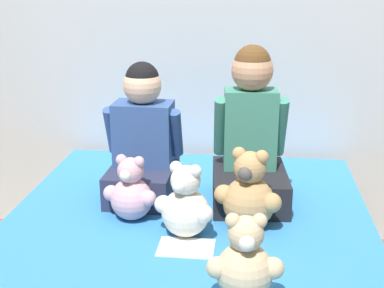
{
  "coord_description": "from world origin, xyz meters",
  "views": [
    {
      "loc": [
        0.25,
        -1.88,
        1.49
      ],
      "look_at": [
        0.0,
        0.27,
        0.78
      ],
      "focal_mm": 50.0,
      "sensor_mm": 36.0,
      "label": 1
    }
  ],
  "objects_px": {
    "teddy_bear_held_by_left_child": "(131,193)",
    "bed": "(184,288)",
    "child_on_right": "(250,142)",
    "teddy_bear_held_by_right_child": "(249,195)",
    "child_on_left": "(143,142)",
    "teddy_bear_between_children": "(185,205)",
    "teddy_bear_at_foot_of_bed": "(245,263)",
    "sign_card": "(186,248)"
  },
  "relations": [
    {
      "from": "teddy_bear_held_by_right_child",
      "to": "teddy_bear_between_children",
      "type": "distance_m",
      "value": 0.26
    },
    {
      "from": "bed",
      "to": "teddy_bear_held_by_left_child",
      "type": "height_order",
      "value": "teddy_bear_held_by_left_child"
    },
    {
      "from": "child_on_left",
      "to": "sign_card",
      "type": "bearing_deg",
      "value": -60.68
    },
    {
      "from": "child_on_left",
      "to": "teddy_bear_at_foot_of_bed",
      "type": "xyz_separation_m",
      "value": [
        0.48,
        -0.77,
        -0.13
      ]
    },
    {
      "from": "child_on_left",
      "to": "teddy_bear_between_children",
      "type": "relative_size",
      "value": 2.05
    },
    {
      "from": "teddy_bear_held_by_left_child",
      "to": "bed",
      "type": "bearing_deg",
      "value": -11.35
    },
    {
      "from": "teddy_bear_held_by_left_child",
      "to": "sign_card",
      "type": "distance_m",
      "value": 0.36
    },
    {
      "from": "teddy_bear_between_children",
      "to": "teddy_bear_held_by_left_child",
      "type": "bearing_deg",
      "value": 176.54
    },
    {
      "from": "teddy_bear_held_by_left_child",
      "to": "teddy_bear_between_children",
      "type": "height_order",
      "value": "teddy_bear_between_children"
    },
    {
      "from": "child_on_right",
      "to": "teddy_bear_held_by_right_child",
      "type": "relative_size",
      "value": 2.09
    },
    {
      "from": "bed",
      "to": "child_on_right",
      "type": "xyz_separation_m",
      "value": [
        0.25,
        0.36,
        0.53
      ]
    },
    {
      "from": "teddy_bear_at_foot_of_bed",
      "to": "bed",
      "type": "bearing_deg",
      "value": 115.22
    },
    {
      "from": "bed",
      "to": "teddy_bear_between_children",
      "type": "height_order",
      "value": "teddy_bear_between_children"
    },
    {
      "from": "sign_card",
      "to": "teddy_bear_held_by_left_child",
      "type": "bearing_deg",
      "value": 138.93
    },
    {
      "from": "teddy_bear_between_children",
      "to": "sign_card",
      "type": "relative_size",
      "value": 1.42
    },
    {
      "from": "child_on_right",
      "to": "sign_card",
      "type": "xyz_separation_m",
      "value": [
        -0.22,
        -0.48,
        -0.27
      ]
    },
    {
      "from": "teddy_bear_held_by_left_child",
      "to": "teddy_bear_at_foot_of_bed",
      "type": "relative_size",
      "value": 0.96
    },
    {
      "from": "bed",
      "to": "child_on_left",
      "type": "bearing_deg",
      "value": 123.09
    },
    {
      "from": "teddy_bear_between_children",
      "to": "teddy_bear_at_foot_of_bed",
      "type": "distance_m",
      "value": 0.46
    },
    {
      "from": "teddy_bear_held_by_left_child",
      "to": "child_on_right",
      "type": "bearing_deg",
      "value": 40.05
    },
    {
      "from": "child_on_left",
      "to": "teddy_bear_at_foot_of_bed",
      "type": "bearing_deg",
      "value": -56.91
    },
    {
      "from": "teddy_bear_at_foot_of_bed",
      "to": "sign_card",
      "type": "relative_size",
      "value": 1.38
    },
    {
      "from": "teddy_bear_between_children",
      "to": "bed",
      "type": "bearing_deg",
      "value": 137.2
    },
    {
      "from": "teddy_bear_held_by_left_child",
      "to": "child_on_left",
      "type": "bearing_deg",
      "value": 101.82
    },
    {
      "from": "teddy_bear_held_by_right_child",
      "to": "teddy_bear_between_children",
      "type": "relative_size",
      "value": 1.11
    },
    {
      "from": "bed",
      "to": "child_on_right",
      "type": "bearing_deg",
      "value": 55.19
    },
    {
      "from": "teddy_bear_held_by_right_child",
      "to": "teddy_bear_between_children",
      "type": "height_order",
      "value": "teddy_bear_held_by_right_child"
    },
    {
      "from": "teddy_bear_at_foot_of_bed",
      "to": "child_on_right",
      "type": "bearing_deg",
      "value": 84.23
    },
    {
      "from": "child_on_right",
      "to": "teddy_bear_held_by_right_child",
      "type": "height_order",
      "value": "child_on_right"
    },
    {
      "from": "child_on_right",
      "to": "teddy_bear_at_foot_of_bed",
      "type": "xyz_separation_m",
      "value": [
        -0.0,
        -0.77,
        -0.15
      ]
    },
    {
      "from": "bed",
      "to": "teddy_bear_at_foot_of_bed",
      "type": "height_order",
      "value": "teddy_bear_at_foot_of_bed"
    },
    {
      "from": "teddy_bear_held_by_right_child",
      "to": "teddy_bear_at_foot_of_bed",
      "type": "relative_size",
      "value": 1.15
    },
    {
      "from": "child_on_left",
      "to": "teddy_bear_held_by_right_child",
      "type": "bearing_deg",
      "value": -28.41
    },
    {
      "from": "teddy_bear_held_by_left_child",
      "to": "sign_card",
      "type": "relative_size",
      "value": 1.32
    },
    {
      "from": "child_on_right",
      "to": "teddy_bear_at_foot_of_bed",
      "type": "height_order",
      "value": "child_on_right"
    },
    {
      "from": "sign_card",
      "to": "teddy_bear_between_children",
      "type": "bearing_deg",
      "value": 98.57
    },
    {
      "from": "child_on_right",
      "to": "teddy_bear_held_by_left_child",
      "type": "xyz_separation_m",
      "value": [
        -0.48,
        -0.25,
        -0.16
      ]
    },
    {
      "from": "teddy_bear_held_by_left_child",
      "to": "sign_card",
      "type": "xyz_separation_m",
      "value": [
        0.26,
        -0.22,
        -0.11
      ]
    },
    {
      "from": "teddy_bear_at_foot_of_bed",
      "to": "sign_card",
      "type": "bearing_deg",
      "value": 121.92
    },
    {
      "from": "child_on_left",
      "to": "teddy_bear_held_by_left_child",
      "type": "xyz_separation_m",
      "value": [
        -0.0,
        -0.25,
        -0.14
      ]
    },
    {
      "from": "child_on_right",
      "to": "teddy_bear_held_by_left_child",
      "type": "distance_m",
      "value": 0.57
    },
    {
      "from": "child_on_left",
      "to": "teddy_bear_held_by_right_child",
      "type": "distance_m",
      "value": 0.56
    }
  ]
}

